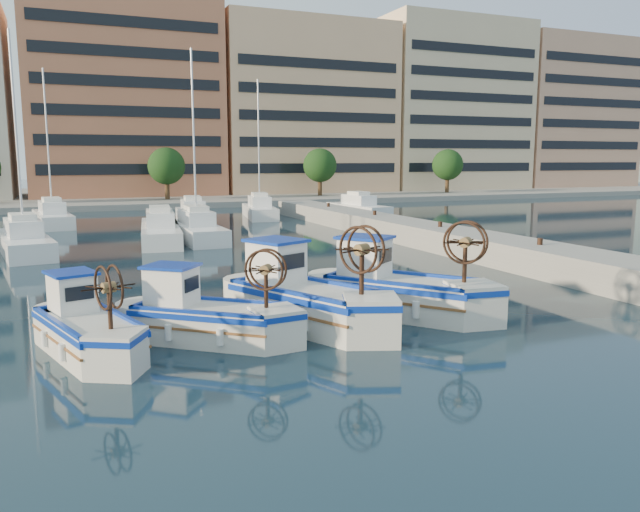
{
  "coord_description": "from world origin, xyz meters",
  "views": [
    {
      "loc": [
        -6.69,
        -15.77,
        5.03
      ],
      "look_at": [
        1.91,
        4.99,
        1.5
      ],
      "focal_mm": 35.0,
      "sensor_mm": 36.0,
      "label": 1
    }
  ],
  "objects": [
    {
      "name": "fishing_boat_d",
      "position": [
        3.17,
        1.49,
        0.88
      ],
      "size": [
        4.6,
        5.11,
        3.18
      ],
      "rotation": [
        0.0,
        0.0,
        0.65
      ],
      "color": "silver",
      "rests_on": "ground"
    },
    {
      "name": "hill_east",
      "position": [
        140.0,
        110.0,
        0.0
      ],
      "size": [
        160.0,
        160.0,
        50.0
      ],
      "primitive_type": "cone",
      "color": "slate",
      "rests_on": "ground"
    },
    {
      "name": "waterfront",
      "position": [
        9.23,
        65.04,
        11.1
      ],
      "size": [
        180.0,
        40.0,
        25.6
      ],
      "color": "gray",
      "rests_on": "ground"
    },
    {
      "name": "ground",
      "position": [
        0.0,
        0.0,
        0.0
      ],
      "size": [
        300.0,
        300.0,
        0.0
      ],
      "primitive_type": "plane",
      "color": "#183040",
      "rests_on": "ground"
    },
    {
      "name": "yacht_marina",
      "position": [
        -3.26,
        27.92,
        0.53
      ],
      "size": [
        36.83,
        23.07,
        11.5
      ],
      "color": "white",
      "rests_on": "ground"
    },
    {
      "name": "fishing_boat_b",
      "position": [
        -3.22,
        0.93,
        0.74
      ],
      "size": [
        4.27,
        3.93,
        2.67
      ],
      "rotation": [
        0.0,
        0.0,
        0.89
      ],
      "color": "silver",
      "rests_on": "ground"
    },
    {
      "name": "fishing_boat_a",
      "position": [
        -6.3,
        0.98,
        0.71
      ],
      "size": [
        2.74,
        4.26,
        2.58
      ],
      "rotation": [
        0.0,
        0.0,
        0.29
      ],
      "color": "silver",
      "rests_on": "ground"
    },
    {
      "name": "fishing_boat_c",
      "position": [
        -0.11,
        1.35,
        0.89
      ],
      "size": [
        3.98,
        5.37,
        3.23
      ],
      "rotation": [
        0.0,
        0.0,
        0.43
      ],
      "color": "silver",
      "rests_on": "ground"
    },
    {
      "name": "quay",
      "position": [
        13.0,
        8.0,
        0.6
      ],
      "size": [
        3.0,
        60.0,
        1.2
      ],
      "primitive_type": "cube",
      "color": "gray",
      "rests_on": "ground"
    }
  ]
}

